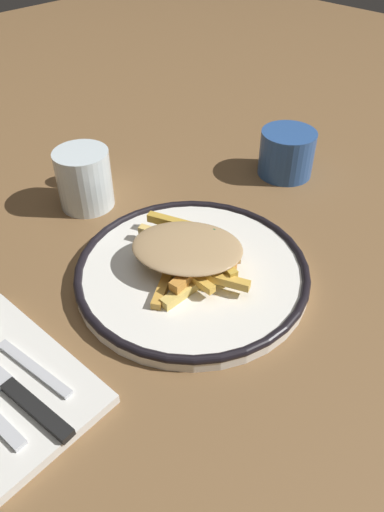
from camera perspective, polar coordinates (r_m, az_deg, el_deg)
name	(u,v)px	position (r m, az deg, el deg)	size (l,w,h in m)	color
ground_plane	(192,277)	(0.60, 0.00, -2.54)	(2.60, 2.60, 0.00)	brown
plate	(192,271)	(0.60, 0.00, -1.79)	(0.29, 0.29, 0.02)	white
fries_heap	(190,253)	(0.58, -0.25, 0.38)	(0.16, 0.18, 0.04)	gold
napkin	(0,382)	(0.53, -21.63, -13.56)	(0.13, 0.21, 0.01)	silver
knife	(10,386)	(0.51, -20.65, -14.15)	(0.04, 0.21, 0.01)	black
spoon	(2,343)	(0.55, -21.47, -9.46)	(0.03, 0.15, 0.01)	silver
water_glass	(84,179)	(0.72, -12.54, 8.84)	(0.08, 0.08, 0.09)	silver
coffee_mug	(287,153)	(0.80, 11.13, 11.81)	(0.11, 0.09, 0.07)	#2C5294
salt_shaker	(92,163)	(0.78, -11.62, 10.69)	(0.04, 0.04, 0.07)	silver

